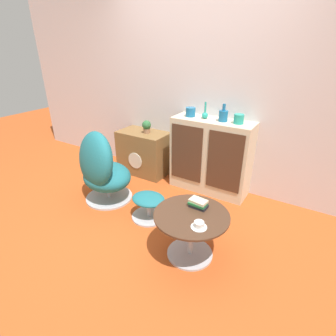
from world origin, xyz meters
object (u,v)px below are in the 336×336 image
Objects in this scene: sideboard at (210,156)px; vase_rightmost at (239,119)px; potted_plant at (147,126)px; teacup at (199,225)px; coffee_table at (191,228)px; tv_console at (144,153)px; vase_leftmost at (191,112)px; vase_inner_right at (223,115)px; ottoman at (149,203)px; egg_chair at (102,169)px; book_stack at (198,204)px; vase_inner_left at (205,114)px.

vase_rightmost is at bearing 0.71° from sideboard.
teacup is at bearing -41.99° from potted_plant.
potted_plant reaches higher than coffee_table.
sideboard is 1.38× the size of tv_console.
tv_console is at bearing -177.42° from vase_leftmost.
tv_console is 3.57× the size of vase_inner_right.
potted_plant is at bearing -177.21° from vase_leftmost.
sideboard is 1.45m from teacup.
vase_rightmost is at bearing 56.97° from ottoman.
teacup is (1.55, -1.33, 0.16)m from tv_console.
egg_chair reaches higher than potted_plant.
vase_leftmost is at bearing -180.00° from vase_rightmost.
teacup is 0.30m from book_stack.
ottoman is 0.75m from book_stack.
ottoman is at bearing -53.79° from potted_plant.
egg_chair is at bearing -136.75° from sideboard.
sideboard is at bearing -179.29° from vase_rightmost.
vase_leftmost is at bearing 2.79° from potted_plant.
coffee_table is 3.25× the size of vase_inner_right.
tv_console is 4.06× the size of potted_plant.
book_stack is (0.47, -1.10, -0.52)m from vase_inner_left.
egg_chair is at bearing 173.75° from book_stack.
book_stack is (0.04, -1.10, -0.53)m from vase_rightmost.
tv_console is at bearing -179.49° from potted_plant.
egg_chair is at bearing -139.89° from vase_inner_right.
teacup is 0.78× the size of book_stack.
potted_plant reaches higher than ottoman.
egg_chair is at bearing 168.25° from coffee_table.
vase_rightmost reaches higher than ottoman.
coffee_table is 1.86m from potted_plant.
tv_console is 0.79× the size of egg_chair.
vase_inner_right is at bearing 0.00° from vase_leftmost.
ottoman is 1.41m from vase_rightmost.
vase_inner_left is 1.19× the size of book_stack.
vase_inner_right is at bearing 102.00° from book_stack.
teacup is (1.50, -0.41, 0.04)m from egg_chair.
vase_leftmost is 0.62m from vase_rightmost.
egg_chair is 7.52× the size of vase_leftmost.
vase_inner_left is 1.31m from book_stack.
vase_leftmost reaches higher than book_stack.
sideboard is at bearing 109.85° from teacup.
sideboard is 0.62m from vase_leftmost.
tv_console is 1.38m from vase_inner_right.
book_stack is at bearing -6.25° from egg_chair.
vase_inner_right is (1.13, 0.95, 0.60)m from egg_chair.
coffee_table is at bearing -69.07° from vase_inner_left.
vase_leftmost is (-0.31, 0.00, 0.54)m from sideboard.
teacup is at bearing -70.15° from sideboard.
ottoman is at bearing -51.13° from tv_console.
coffee_table is at bearing -79.16° from vase_inner_right.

